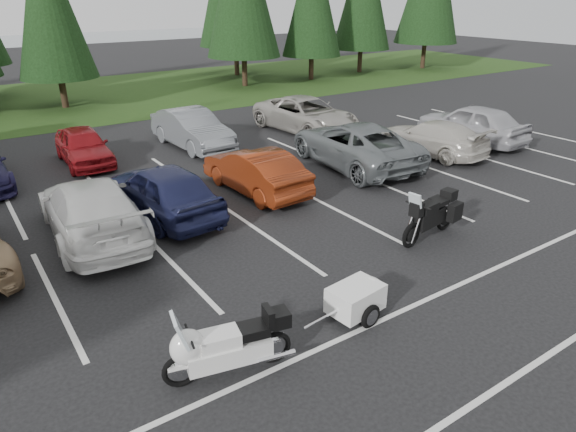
% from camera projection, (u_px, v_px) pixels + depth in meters
% --- Properties ---
extents(ground, '(120.00, 120.00, 0.00)m').
position_uv_depth(ground, '(273.00, 257.00, 12.76)').
color(ground, black).
rests_on(ground, ground).
extents(grass_strip, '(80.00, 16.00, 0.01)m').
position_uv_depth(grass_strip, '(56.00, 100.00, 30.87)').
color(grass_strip, '#1E3B13').
rests_on(grass_strip, ground).
extents(lake_water, '(70.00, 50.00, 0.02)m').
position_uv_depth(lake_water, '(32.00, 51.00, 56.33)').
color(lake_water, gray).
rests_on(lake_water, ground).
extents(stall_markings, '(32.00, 16.00, 0.01)m').
position_uv_depth(stall_markings, '(234.00, 228.00, 14.26)').
color(stall_markings, silver).
rests_on(stall_markings, ground).
extents(conifer_5, '(4.14, 4.14, 9.63)m').
position_uv_depth(conifer_5, '(47.00, 0.00, 26.79)').
color(conifer_5, '#332316').
rests_on(conifer_5, ground).
extents(car_near_3, '(2.55, 5.55, 1.57)m').
position_uv_depth(car_near_3, '(91.00, 209.00, 13.52)').
color(car_near_3, silver).
rests_on(car_near_3, ground).
extents(car_near_4, '(2.25, 4.78, 1.58)m').
position_uv_depth(car_near_4, '(163.00, 190.00, 14.79)').
color(car_near_4, '#1B1F45').
rests_on(car_near_4, ground).
extents(car_near_5, '(1.71, 4.42, 1.44)m').
position_uv_depth(car_near_5, '(255.00, 171.00, 16.60)').
color(car_near_5, maroon).
rests_on(car_near_5, ground).
extents(car_near_6, '(3.30, 6.13, 1.63)m').
position_uv_depth(car_near_6, '(354.00, 144.00, 19.13)').
color(car_near_6, slate).
rests_on(car_near_6, ground).
extents(car_near_7, '(2.36, 4.82, 1.35)m').
position_uv_depth(car_near_7, '(431.00, 137.00, 20.54)').
color(car_near_7, beige).
rests_on(car_near_7, ground).
extents(car_near_8, '(2.08, 4.92, 1.66)m').
position_uv_depth(car_near_8, '(472.00, 123.00, 22.08)').
color(car_near_8, '#B3B3B8').
rests_on(car_near_8, ground).
extents(car_far_2, '(1.78, 4.09, 1.37)m').
position_uv_depth(car_far_2, '(83.00, 146.00, 19.36)').
color(car_far_2, maroon).
rests_on(car_far_2, ground).
extents(car_far_3, '(1.91, 4.80, 1.55)m').
position_uv_depth(car_far_3, '(192.00, 129.00, 21.39)').
color(car_far_3, slate).
rests_on(car_far_3, ground).
extents(car_far_4, '(3.05, 5.80, 1.56)m').
position_uv_depth(car_far_4, '(306.00, 115.00, 23.80)').
color(car_far_4, '#ABA59C').
rests_on(car_far_4, ground).
extents(touring_motorcycle, '(2.62, 1.30, 1.39)m').
position_uv_depth(touring_motorcycle, '(228.00, 341.00, 8.59)').
color(touring_motorcycle, white).
rests_on(touring_motorcycle, ground).
extents(cargo_trailer, '(1.65, 1.05, 0.72)m').
position_uv_depth(cargo_trailer, '(355.00, 302.00, 10.27)').
color(cargo_trailer, white).
rests_on(cargo_trailer, ground).
extents(adventure_motorcycle, '(2.58, 1.21, 1.51)m').
position_uv_depth(adventure_motorcycle, '(430.00, 212.00, 13.41)').
color(adventure_motorcycle, black).
rests_on(adventure_motorcycle, ground).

